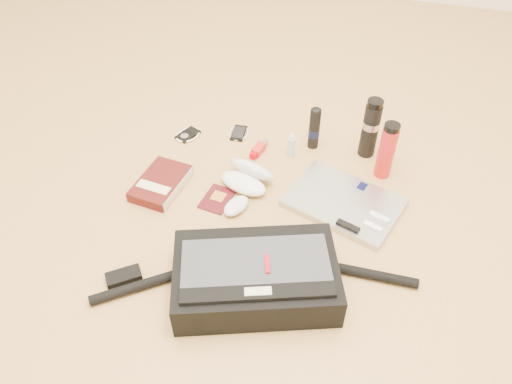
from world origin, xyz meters
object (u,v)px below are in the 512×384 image
at_px(messenger_bag, 255,277).
at_px(book, 161,183).
at_px(laptop, 344,203).
at_px(thermos_black, 370,128).
at_px(thermos_red, 387,151).

height_order(messenger_bag, book, messenger_bag).
xyz_separation_m(laptop, thermos_black, (0.04, 0.31, 0.11)).
bearing_deg(messenger_bag, thermos_red, 43.91).
bearing_deg(thermos_red, thermos_black, 124.40).
bearing_deg(thermos_red, messenger_bag, -116.39).
relative_size(laptop, thermos_red, 1.93).
xyz_separation_m(laptop, book, (-0.65, -0.09, 0.01)).
relative_size(book, thermos_black, 0.98).
bearing_deg(messenger_bag, thermos_black, 52.23).
bearing_deg(book, thermos_black, 36.55).
relative_size(messenger_bag, laptop, 2.11).
xyz_separation_m(messenger_bag, laptop, (0.20, 0.42, -0.05)).
bearing_deg(thermos_red, book, -158.75).
bearing_deg(thermos_black, messenger_bag, -108.07).
xyz_separation_m(messenger_bag, thermos_red, (0.31, 0.63, 0.05)).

